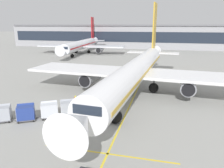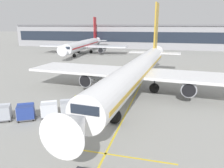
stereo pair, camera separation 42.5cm
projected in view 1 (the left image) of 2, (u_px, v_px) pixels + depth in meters
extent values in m
plane|color=gray|center=(88.00, 127.00, 23.74)|extent=(600.00, 600.00, 0.00)
cylinder|color=white|center=(136.00, 71.00, 33.83)|extent=(6.20, 36.90, 3.50)
cube|color=gold|center=(136.00, 71.00, 33.83)|extent=(6.13, 35.44, 0.42)
cone|color=white|center=(77.00, 126.00, 15.37)|extent=(3.58, 3.74, 3.33)
cone|color=white|center=(154.00, 53.00, 53.18)|extent=(3.38, 5.81, 2.98)
cube|color=white|center=(84.00, 69.00, 37.62)|extent=(17.95, 8.62, 0.36)
cylinder|color=#93969E|center=(90.00, 78.00, 36.81)|extent=(2.52, 4.92, 2.17)
cylinder|color=black|center=(84.00, 81.00, 34.58)|extent=(1.85, 0.26, 1.85)
cube|color=white|center=(200.00, 77.00, 32.00)|extent=(17.95, 8.62, 0.36)
cylinder|color=#93969E|center=(188.00, 86.00, 32.13)|extent=(2.52, 4.92, 2.17)
cylinder|color=black|center=(188.00, 90.00, 29.89)|extent=(1.85, 0.26, 1.85)
cube|color=gold|center=(154.00, 28.00, 50.33)|extent=(0.60, 4.42, 11.02)
cube|color=white|center=(153.00, 53.00, 51.57)|extent=(12.05, 3.81, 0.20)
cube|color=#1E2633|center=(91.00, 107.00, 17.48)|extent=(2.56, 1.75, 0.77)
cylinder|color=#47474C|center=(115.00, 111.00, 24.35)|extent=(0.22, 0.22, 1.33)
sphere|color=black|center=(115.00, 116.00, 24.53)|extent=(1.63, 1.63, 1.63)
cylinder|color=#47474C|center=(123.00, 81.00, 36.93)|extent=(0.22, 0.22, 1.33)
sphere|color=black|center=(123.00, 85.00, 37.11)|extent=(1.63, 1.63, 1.63)
cylinder|color=#47474C|center=(154.00, 84.00, 35.37)|extent=(0.22, 0.22, 1.33)
sphere|color=black|center=(154.00, 88.00, 35.54)|extent=(1.63, 1.63, 1.63)
cube|color=gold|center=(97.00, 104.00, 29.14)|extent=(3.74, 3.14, 0.44)
cube|color=black|center=(89.00, 100.00, 29.04)|extent=(0.80, 0.79, 0.70)
cylinder|color=#333338|center=(94.00, 99.00, 29.23)|extent=(0.08, 0.08, 0.80)
cube|color=gold|center=(106.00, 96.00, 29.23)|extent=(4.72, 3.37, 1.80)
cube|color=black|center=(106.00, 95.00, 29.21)|extent=(4.53, 3.18, 1.66)
cube|color=#333338|center=(107.00, 96.00, 28.80)|extent=(4.22, 2.61, 1.85)
cube|color=#333338|center=(105.00, 94.00, 29.61)|extent=(4.22, 2.61, 1.85)
cylinder|color=black|center=(107.00, 107.00, 28.87)|extent=(0.58, 0.46, 0.56)
cylinder|color=black|center=(104.00, 103.00, 30.22)|extent=(0.58, 0.46, 0.56)
cylinder|color=black|center=(89.00, 109.00, 28.17)|extent=(0.58, 0.46, 0.56)
cylinder|color=black|center=(87.00, 105.00, 29.52)|extent=(0.58, 0.46, 0.56)
cube|color=#515156|center=(69.00, 113.00, 26.82)|extent=(2.53, 2.39, 0.12)
cylinder|color=#4C4C51|center=(58.00, 115.00, 26.46)|extent=(0.64, 0.41, 0.07)
cube|color=#9EA3AD|center=(69.00, 107.00, 26.61)|extent=(2.40, 2.25, 1.50)
cube|color=#9EA3AD|center=(68.00, 102.00, 26.85)|extent=(2.02, 1.64, 0.74)
cube|color=silver|center=(61.00, 108.00, 26.34)|extent=(0.75, 1.26, 1.38)
sphere|color=black|center=(62.00, 113.00, 27.25)|extent=(0.30, 0.30, 0.30)
sphere|color=black|center=(63.00, 117.00, 25.99)|extent=(0.30, 0.30, 0.30)
sphere|color=black|center=(75.00, 111.00, 27.68)|extent=(0.30, 0.30, 0.30)
sphere|color=black|center=(76.00, 115.00, 26.43)|extent=(0.30, 0.30, 0.30)
cube|color=#515156|center=(50.00, 116.00, 26.17)|extent=(2.53, 2.39, 0.12)
cylinder|color=#4C4C51|center=(38.00, 117.00, 25.80)|extent=(0.64, 0.41, 0.07)
cube|color=silver|center=(50.00, 109.00, 25.95)|extent=(2.40, 2.25, 1.50)
cube|color=silver|center=(49.00, 104.00, 26.19)|extent=(2.02, 1.64, 0.74)
cube|color=silver|center=(41.00, 110.00, 25.69)|extent=(0.75, 1.26, 1.38)
sphere|color=black|center=(43.00, 115.00, 26.59)|extent=(0.30, 0.30, 0.30)
sphere|color=black|center=(43.00, 119.00, 25.33)|extent=(0.30, 0.30, 0.30)
sphere|color=black|center=(57.00, 113.00, 27.03)|extent=(0.30, 0.30, 0.30)
sphere|color=black|center=(57.00, 118.00, 25.77)|extent=(0.30, 0.30, 0.30)
cube|color=#515156|center=(26.00, 119.00, 25.38)|extent=(2.53, 2.39, 0.12)
cylinder|color=#4C4C51|center=(14.00, 120.00, 25.01)|extent=(0.64, 0.41, 0.07)
cube|color=navy|center=(26.00, 112.00, 25.16)|extent=(2.40, 2.25, 1.50)
cube|color=navy|center=(26.00, 107.00, 25.41)|extent=(2.02, 1.64, 0.74)
cube|color=silver|center=(17.00, 113.00, 24.90)|extent=(0.75, 1.26, 1.38)
sphere|color=black|center=(20.00, 117.00, 25.80)|extent=(0.30, 0.30, 0.30)
sphere|color=black|center=(19.00, 122.00, 24.55)|extent=(0.30, 0.30, 0.30)
sphere|color=black|center=(34.00, 116.00, 26.24)|extent=(0.30, 0.30, 0.30)
sphere|color=black|center=(33.00, 121.00, 24.98)|extent=(0.30, 0.30, 0.30)
cube|color=#515156|center=(3.00, 119.00, 25.12)|extent=(2.53, 2.39, 0.12)
cube|color=#9EA3AD|center=(2.00, 113.00, 24.91)|extent=(2.40, 2.25, 1.50)
cube|color=#9EA3AD|center=(2.00, 107.00, 25.15)|extent=(2.02, 1.64, 0.74)
sphere|color=black|center=(11.00, 117.00, 25.99)|extent=(0.30, 0.30, 0.30)
sphere|color=black|center=(9.00, 122.00, 24.73)|extent=(0.30, 0.30, 0.30)
cylinder|color=#514C42|center=(79.00, 114.00, 25.96)|extent=(0.15, 0.15, 0.86)
cylinder|color=#514C42|center=(77.00, 115.00, 25.88)|extent=(0.15, 0.15, 0.86)
cube|color=yellow|center=(78.00, 109.00, 25.73)|extent=(0.44, 0.44, 0.58)
cube|color=white|center=(78.00, 109.00, 25.63)|extent=(0.25, 0.24, 0.08)
sphere|color=brown|center=(78.00, 106.00, 25.62)|extent=(0.21, 0.21, 0.21)
sphere|color=yellow|center=(78.00, 105.00, 25.60)|extent=(0.23, 0.23, 0.23)
cylinder|color=yellow|center=(80.00, 109.00, 25.86)|extent=(0.09, 0.09, 0.56)
cylinder|color=yellow|center=(76.00, 110.00, 25.63)|extent=(0.09, 0.09, 0.56)
cylinder|color=black|center=(68.00, 109.00, 27.54)|extent=(0.15, 0.15, 0.86)
cylinder|color=black|center=(69.00, 110.00, 27.49)|extent=(0.15, 0.15, 0.86)
cube|color=yellow|center=(68.00, 104.00, 27.33)|extent=(0.39, 0.26, 0.58)
cube|color=white|center=(68.00, 104.00, 27.44)|extent=(0.34, 0.03, 0.08)
sphere|color=beige|center=(68.00, 101.00, 27.22)|extent=(0.21, 0.21, 0.21)
sphere|color=yellow|center=(68.00, 101.00, 27.20)|extent=(0.23, 0.23, 0.23)
cylinder|color=yellow|center=(66.00, 104.00, 27.40)|extent=(0.09, 0.09, 0.56)
cylinder|color=yellow|center=(70.00, 105.00, 27.27)|extent=(0.09, 0.09, 0.56)
cylinder|color=#514C42|center=(75.00, 105.00, 29.15)|extent=(0.15, 0.15, 0.86)
cylinder|color=#514C42|center=(76.00, 105.00, 29.01)|extent=(0.15, 0.15, 0.86)
cube|color=orange|center=(76.00, 100.00, 28.89)|extent=(0.45, 0.42, 0.58)
cube|color=white|center=(76.00, 100.00, 28.97)|extent=(0.28, 0.21, 0.08)
sphere|color=beige|center=(75.00, 97.00, 28.78)|extent=(0.21, 0.21, 0.21)
sphere|color=yellow|center=(75.00, 96.00, 28.76)|extent=(0.23, 0.23, 0.23)
cylinder|color=orange|center=(75.00, 100.00, 29.08)|extent=(0.09, 0.09, 0.56)
cylinder|color=orange|center=(77.00, 101.00, 28.72)|extent=(0.09, 0.09, 0.56)
cube|color=black|center=(91.00, 92.00, 36.10)|extent=(0.68, 0.68, 0.05)
cone|color=orange|center=(91.00, 90.00, 36.00)|extent=(0.54, 0.54, 0.71)
cylinder|color=white|center=(91.00, 89.00, 35.99)|extent=(0.30, 0.30, 0.09)
cube|color=yellow|center=(135.00, 94.00, 34.87)|extent=(0.20, 110.00, 0.01)
cube|color=yellow|center=(108.00, 154.00, 18.80)|extent=(12.00, 0.20, 0.01)
cube|color=#939399|center=(143.00, 37.00, 107.93)|extent=(132.06, 20.59, 10.27)
cube|color=#1E2633|center=(141.00, 37.00, 98.17)|extent=(128.09, 0.10, 4.62)
cube|color=slate|center=(143.00, 25.00, 104.55)|extent=(130.74, 17.50, 0.70)
cylinder|color=silver|center=(81.00, 45.00, 82.53)|extent=(5.79, 33.63, 3.41)
cube|color=red|center=(81.00, 45.00, 82.53)|extent=(5.72, 32.30, 0.41)
cone|color=silver|center=(62.00, 50.00, 65.00)|extent=(3.47, 3.63, 3.24)
cone|color=silver|center=(94.00, 41.00, 100.97)|extent=(3.28, 5.64, 2.90)
cube|color=silver|center=(60.00, 46.00, 84.86)|extent=(16.34, 7.81, 0.36)
cylinder|color=#93969E|center=(63.00, 49.00, 84.33)|extent=(2.42, 4.49, 2.11)
cylinder|color=black|center=(61.00, 50.00, 82.21)|extent=(1.80, 0.25, 1.80)
cube|color=silver|center=(104.00, 46.00, 82.06)|extent=(16.34, 7.81, 0.36)
cylinder|color=#93969E|center=(100.00, 50.00, 81.97)|extent=(2.42, 4.49, 2.11)
cylinder|color=black|center=(98.00, 50.00, 79.86)|extent=(1.80, 0.25, 1.80)
cube|color=red|center=(93.00, 29.00, 98.24)|extent=(0.57, 4.03, 10.04)
cube|color=silver|center=(93.00, 40.00, 99.35)|extent=(10.98, 3.44, 0.20)
cube|color=#1E2633|center=(65.00, 48.00, 67.13)|extent=(2.49, 1.70, 0.75)
cylinder|color=#47474C|center=(72.00, 54.00, 73.57)|extent=(0.22, 0.22, 1.05)
sphere|color=black|center=(72.00, 56.00, 73.71)|extent=(1.29, 1.29, 1.29)
cylinder|color=#47474C|center=(76.00, 50.00, 85.13)|extent=(0.22, 0.22, 1.05)
sphere|color=black|center=(76.00, 52.00, 85.26)|extent=(1.29, 1.29, 1.29)
cylinder|color=#47474C|center=(89.00, 50.00, 84.30)|extent=(0.22, 0.22, 1.05)
sphere|color=black|center=(89.00, 52.00, 84.43)|extent=(1.29, 1.29, 1.29)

